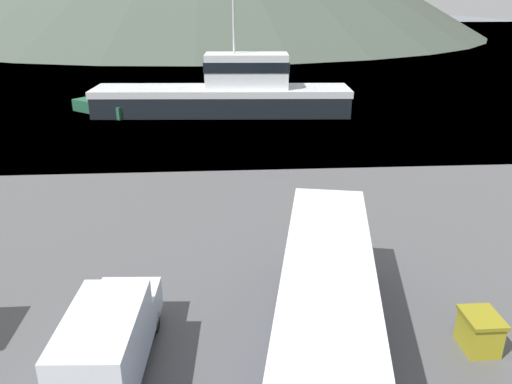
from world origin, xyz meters
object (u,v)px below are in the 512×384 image
Objects in this scene: storage_bin at (480,332)px; tour_bus at (326,305)px; delivery_van at (110,338)px; fishing_boat at (227,92)px; small_boat at (105,107)px.

tour_bus is at bearing -178.90° from storage_bin.
fishing_boat is at bearing 86.81° from delivery_van.
delivery_van is 11.15m from storage_bin.
fishing_boat reaches higher than tour_bus.
fishing_boat is at bearing 105.75° from tour_bus.
small_boat is (-13.77, 34.69, -1.32)m from tour_bus.
tour_bus reaches higher than storage_bin.
fishing_boat is 11.50m from small_boat.
fishing_boat reaches higher than storage_bin.
small_boat is at bearing 123.32° from tour_bus.
storage_bin is 39.30m from small_boat.
tour_bus is 6.29m from delivery_van.
storage_bin reaches higher than small_boat.
tour_bus is at bearing 5.51° from delivery_van.
fishing_boat is at bearing 102.24° from storage_bin.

